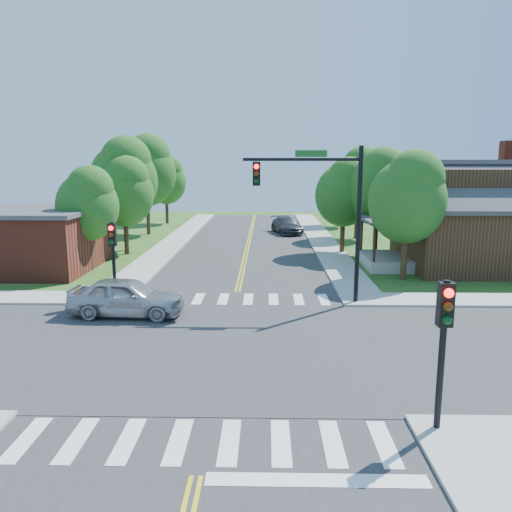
{
  "coord_description": "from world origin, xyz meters",
  "views": [
    {
      "loc": [
        1.44,
        -16.83,
        6.45
      ],
      "look_at": [
        0.97,
        5.88,
        2.2
      ],
      "focal_mm": 35.0,
      "sensor_mm": 36.0,
      "label": 1
    }
  ],
  "objects_px": {
    "house_ne": "(487,214)",
    "signal_mast_ne": "(322,199)",
    "car_dgrey": "(286,226)",
    "signal_pole_nw": "(113,247)",
    "car_silver": "(127,298)",
    "signal_pole_se": "(444,328)"
  },
  "relations": [
    {
      "from": "house_ne",
      "to": "signal_mast_ne",
      "type": "bearing_deg",
      "value": -142.32
    },
    {
      "from": "car_dgrey",
      "to": "house_ne",
      "type": "bearing_deg",
      "value": -64.57
    },
    {
      "from": "signal_pole_nw",
      "to": "car_silver",
      "type": "xyz_separation_m",
      "value": [
        1.13,
        -2.08,
        -1.84
      ]
    },
    {
      "from": "signal_pole_nw",
      "to": "house_ne",
      "type": "bearing_deg",
      "value": 22.69
    },
    {
      "from": "signal_pole_nw",
      "to": "car_silver",
      "type": "distance_m",
      "value": 2.99
    },
    {
      "from": "signal_pole_se",
      "to": "car_dgrey",
      "type": "xyz_separation_m",
      "value": [
        -2.28,
        34.51,
        -1.94
      ]
    },
    {
      "from": "car_silver",
      "to": "car_dgrey",
      "type": "bearing_deg",
      "value": -12.97
    },
    {
      "from": "signal_pole_nw",
      "to": "car_dgrey",
      "type": "xyz_separation_m",
      "value": [
        8.92,
        23.31,
        -1.94
      ]
    },
    {
      "from": "signal_mast_ne",
      "to": "house_ne",
      "type": "relative_size",
      "value": 0.55
    },
    {
      "from": "signal_pole_se",
      "to": "signal_pole_nw",
      "type": "distance_m",
      "value": 15.84
    },
    {
      "from": "house_ne",
      "to": "car_dgrey",
      "type": "bearing_deg",
      "value": 128.83
    },
    {
      "from": "signal_mast_ne",
      "to": "house_ne",
      "type": "bearing_deg",
      "value": 37.68
    },
    {
      "from": "signal_pole_se",
      "to": "car_silver",
      "type": "xyz_separation_m",
      "value": [
        -10.07,
        9.12,
        -1.84
      ]
    },
    {
      "from": "house_ne",
      "to": "car_dgrey",
      "type": "relative_size",
      "value": 2.45
    },
    {
      "from": "signal_pole_se",
      "to": "car_dgrey",
      "type": "distance_m",
      "value": 34.64
    },
    {
      "from": "signal_pole_se",
      "to": "car_dgrey",
      "type": "relative_size",
      "value": 0.71
    },
    {
      "from": "signal_pole_nw",
      "to": "car_silver",
      "type": "relative_size",
      "value": 0.76
    },
    {
      "from": "signal_pole_se",
      "to": "car_silver",
      "type": "height_order",
      "value": "signal_pole_se"
    },
    {
      "from": "car_silver",
      "to": "signal_pole_se",
      "type": "bearing_deg",
      "value": -128.11
    },
    {
      "from": "signal_pole_nw",
      "to": "car_dgrey",
      "type": "distance_m",
      "value": 25.03
    },
    {
      "from": "car_silver",
      "to": "signal_pole_nw",
      "type": "bearing_deg",
      "value": 32.66
    },
    {
      "from": "house_ne",
      "to": "signal_pole_nw",
      "type": "bearing_deg",
      "value": -157.31
    }
  ]
}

